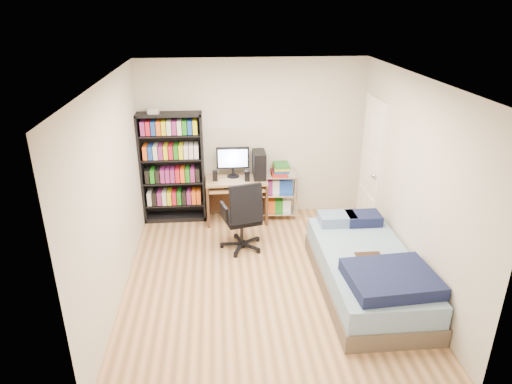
{
  "coord_description": "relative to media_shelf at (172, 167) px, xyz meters",
  "views": [
    {
      "loc": [
        -0.54,
        -4.91,
        3.28
      ],
      "look_at": [
        -0.08,
        0.4,
        1.03
      ],
      "focal_mm": 32.0,
      "sensor_mm": 36.0,
      "label": 1
    }
  ],
  "objects": [
    {
      "name": "door",
      "position": [
        2.99,
        -0.49,
        0.11
      ],
      "size": [
        0.12,
        0.8,
        2.0
      ],
      "color": "white",
      "rests_on": "room"
    },
    {
      "name": "computer_desk",
      "position": [
        1.08,
        -0.09,
        -0.25
      ],
      "size": [
        0.94,
        0.55,
        1.19
      ],
      "color": "#A07552",
      "rests_on": "room"
    },
    {
      "name": "bed",
      "position": [
        2.46,
        -2.21,
        -0.62
      ],
      "size": [
        1.08,
        2.16,
        0.62
      ],
      "color": "brown",
      "rests_on": "room"
    },
    {
      "name": "wire_cart",
      "position": [
        1.66,
        -0.07,
        -0.29
      ],
      "size": [
        0.6,
        0.45,
        0.92
      ],
      "rotation": [
        0.0,
        0.0,
        -0.08
      ],
      "color": "silver",
      "rests_on": "room"
    },
    {
      "name": "room",
      "position": [
        1.26,
        -1.84,
        0.36
      ],
      "size": [
        3.58,
        4.08,
        2.58
      ],
      "color": "tan",
      "rests_on": "ground"
    },
    {
      "name": "office_chair",
      "position": [
        1.02,
        -1.07,
        -0.56
      ],
      "size": [
        0.75,
        0.75,
        1.04
      ],
      "rotation": [
        0.0,
        0.0,
        0.26
      ],
      "color": "black",
      "rests_on": "room"
    },
    {
      "name": "media_shelf",
      "position": [
        0.0,
        0.0,
        0.0
      ],
      "size": [
        0.97,
        0.32,
        1.8
      ],
      "color": "black",
      "rests_on": "room"
    }
  ]
}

